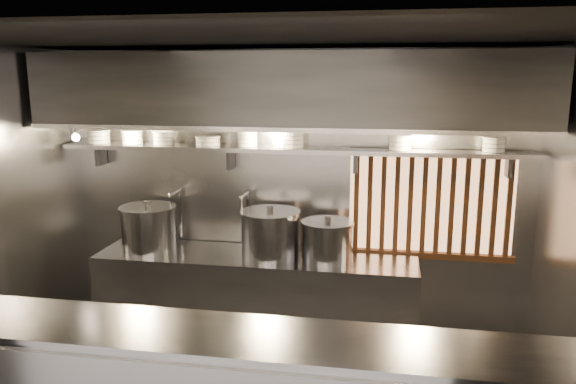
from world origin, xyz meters
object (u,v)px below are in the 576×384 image
(pendant_bulb, at_px, (278,142))
(stock_pot_mid, at_px, (270,233))
(heat_lamp, at_px, (74,131))
(stock_pot_left, at_px, (149,228))
(stock_pot_right, at_px, (327,240))

(pendant_bulb, bearing_deg, stock_pot_mid, -132.09)
(heat_lamp, xyz_separation_m, stock_pot_left, (0.55, 0.27, -0.95))
(stock_pot_right, bearing_deg, pendant_bulb, 170.77)
(heat_lamp, distance_m, stock_pot_right, 2.49)
(stock_pot_left, bearing_deg, stock_pot_mid, 0.79)
(heat_lamp, height_order, stock_pot_left, heat_lamp)
(pendant_bulb, distance_m, stock_pot_right, 1.00)
(pendant_bulb, xyz_separation_m, stock_pot_mid, (-0.06, -0.07, -0.84))
(pendant_bulb, xyz_separation_m, stock_pot_left, (-1.25, -0.08, -0.84))
(stock_pot_left, xyz_separation_m, stock_pot_mid, (1.19, 0.02, 0.00))
(heat_lamp, xyz_separation_m, stock_pot_mid, (1.74, 0.28, -0.95))
(heat_lamp, relative_size, stock_pot_left, 0.49)
(heat_lamp, xyz_separation_m, stock_pot_right, (2.27, 0.27, -0.99))
(heat_lamp, height_order, pendant_bulb, heat_lamp)
(stock_pot_right, bearing_deg, heat_lamp, -173.16)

